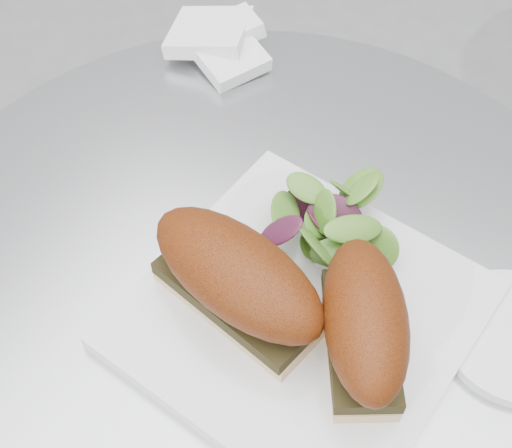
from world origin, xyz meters
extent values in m
cylinder|color=#B2B5BA|center=(0.00, 0.00, 0.72)|extent=(0.70, 0.70, 0.02)
cylinder|color=#B2B5BA|center=(0.00, 0.00, 0.35)|extent=(0.07, 0.07, 0.71)
cube|color=white|center=(0.06, -0.02, 0.74)|extent=(0.29, 0.29, 0.02)
cube|color=beige|center=(0.01, -0.05, 0.75)|extent=(0.16, 0.09, 0.01)
cube|color=black|center=(0.01, -0.05, 0.77)|extent=(0.15, 0.09, 0.01)
ellipsoid|color=#5E2808|center=(0.01, -0.05, 0.80)|extent=(0.18, 0.11, 0.06)
cube|color=beige|center=(0.12, -0.03, 0.75)|extent=(0.11, 0.13, 0.01)
cube|color=black|center=(0.12, -0.03, 0.77)|extent=(0.11, 0.13, 0.01)
ellipsoid|color=#5E2808|center=(0.12, -0.03, 0.80)|extent=(0.13, 0.16, 0.06)
camera|label=1|loc=(0.18, -0.31, 1.28)|focal=50.00mm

